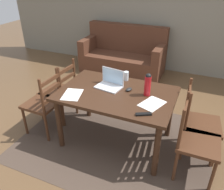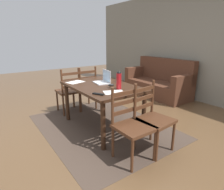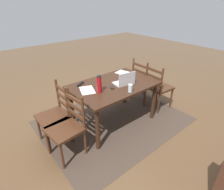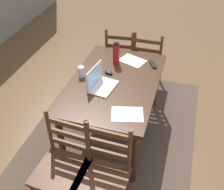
% 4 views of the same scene
% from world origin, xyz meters
% --- Properties ---
extents(ground_plane, '(14.00, 14.00, 0.00)m').
position_xyz_m(ground_plane, '(0.00, 0.00, 0.00)').
color(ground_plane, brown).
extents(area_rug, '(2.52, 1.95, 0.01)m').
position_xyz_m(area_rug, '(0.00, 0.00, 0.00)').
color(area_rug, '#47382D').
rests_on(area_rug, ground).
extents(wall_back, '(8.00, 0.12, 2.70)m').
position_xyz_m(wall_back, '(0.00, 2.79, 1.35)').
color(wall_back, gray).
rests_on(wall_back, ground).
extents(dining_table, '(1.42, 0.93, 0.76)m').
position_xyz_m(dining_table, '(0.00, 0.00, 0.66)').
color(dining_table, '#382114').
rests_on(dining_table, ground).
extents(chair_right_near, '(0.44, 0.44, 0.95)m').
position_xyz_m(chair_right_near, '(1.00, -0.19, 0.46)').
color(chair_right_near, '#4C2B19').
rests_on(chair_right_near, ground).
extents(chair_right_far, '(0.48, 0.48, 0.95)m').
position_xyz_m(chair_right_far, '(1.00, 0.18, 0.46)').
color(chair_right_far, '#4C2B19').
rests_on(chair_right_far, ground).
extents(chair_left_far, '(0.47, 0.47, 0.95)m').
position_xyz_m(chair_left_far, '(-1.00, 0.18, 0.46)').
color(chair_left_far, '#4C2B19').
rests_on(chair_left_far, ground).
extents(chair_left_near, '(0.45, 0.45, 0.95)m').
position_xyz_m(chair_left_near, '(-1.00, -0.19, 0.46)').
color(chair_left_near, '#4C2B19').
rests_on(chair_left_near, ground).
extents(couch, '(1.80, 0.80, 1.00)m').
position_xyz_m(couch, '(-0.77, 2.32, 0.36)').
color(couch, '#512D1E').
rests_on(couch, ground).
extents(laptop, '(0.35, 0.27, 0.23)m').
position_xyz_m(laptop, '(-0.14, 0.12, 0.82)').
color(laptop, silver).
rests_on(laptop, dining_table).
extents(water_bottle, '(0.08, 0.08, 0.28)m').
position_xyz_m(water_bottle, '(0.36, 0.08, 0.91)').
color(water_bottle, '#A81419').
rests_on(water_bottle, dining_table).
extents(drinking_glass, '(0.07, 0.07, 0.12)m').
position_xyz_m(drinking_glass, '(-0.01, 0.38, 0.82)').
color(drinking_glass, silver).
rests_on(drinking_glass, dining_table).
extents(computer_mouse, '(0.09, 0.11, 0.03)m').
position_xyz_m(computer_mouse, '(0.12, 0.10, 0.78)').
color(computer_mouse, black).
rests_on(computer_mouse, dining_table).
extents(tv_remote, '(0.17, 0.12, 0.02)m').
position_xyz_m(tv_remote, '(0.44, -0.34, 0.77)').
color(tv_remote, black).
rests_on(tv_remote, dining_table).
extents(paper_stack_left, '(0.28, 0.34, 0.00)m').
position_xyz_m(paper_stack_left, '(-0.47, -0.26, 0.76)').
color(paper_stack_left, white).
rests_on(paper_stack_left, dining_table).
extents(paper_stack_right, '(0.30, 0.35, 0.00)m').
position_xyz_m(paper_stack_right, '(0.47, -0.09, 0.76)').
color(paper_stack_right, white).
rests_on(paper_stack_right, dining_table).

